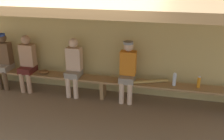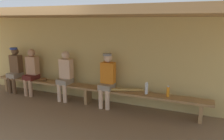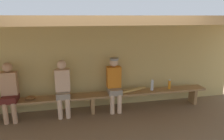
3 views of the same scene
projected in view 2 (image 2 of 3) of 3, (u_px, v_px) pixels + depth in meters
name	position (u px, v px, depth m)	size (l,w,h in m)	color
ground_plane	(50.00, 129.00, 4.42)	(24.00, 24.00, 0.00)	brown
back_wall	(95.00, 59.00, 5.98)	(8.00, 0.20, 2.20)	tan
dugout_roof	(65.00, 14.00, 4.56)	(8.00, 2.80, 0.12)	#9E7547
bench	(88.00, 89.00, 5.73)	(6.00, 0.36, 0.46)	#9E7547
player_in_red	(15.00, 68.00, 6.59)	(0.34, 0.42, 1.34)	gray
player_shirtless_tan	(107.00, 78.00, 5.45)	(0.34, 0.42, 1.34)	gray
player_with_sunglasses	(65.00, 74.00, 5.92)	(0.34, 0.42, 1.34)	gray
player_middle	(31.00, 70.00, 6.36)	(0.34, 0.42, 1.34)	#591E19
water_bottle_blue	(168.00, 91.00, 4.93)	(0.07, 0.07, 0.25)	orange
water_bottle_green	(146.00, 88.00, 5.10)	(0.07, 0.07, 0.28)	silver
baseball_glove_dark_brown	(43.00, 79.00, 6.22)	(0.24, 0.17, 0.09)	brown
baseball_bat	(124.00, 90.00, 5.32)	(0.07, 0.07, 0.85)	tan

